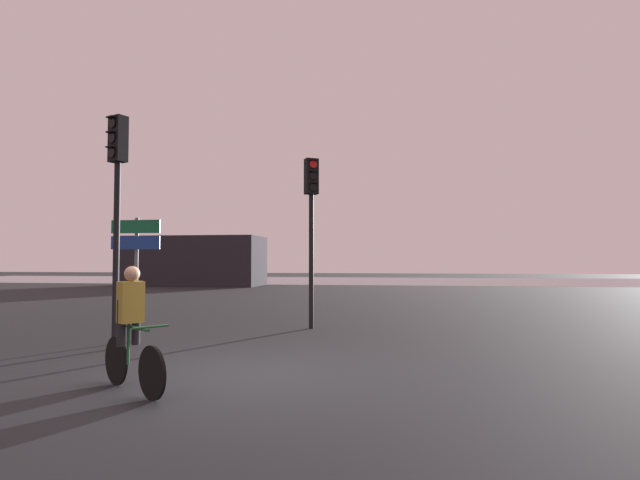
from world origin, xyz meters
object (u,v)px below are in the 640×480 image
(direction_sign_post, at_px, (136,256))
(cyclist, at_px, (131,328))
(traffic_light_near_left, at_px, (117,187))
(distant_building, at_px, (194,261))
(traffic_light_center, at_px, (311,210))

(direction_sign_post, relative_size, cyclist, 1.60)
(traffic_light_near_left, height_order, cyclist, traffic_light_near_left)
(distant_building, relative_size, traffic_light_center, 2.16)
(traffic_light_center, bearing_deg, cyclist, 47.30)
(traffic_light_center, bearing_deg, traffic_light_near_left, 15.80)
(traffic_light_center, relative_size, traffic_light_near_left, 0.95)
(distant_building, xyz_separation_m, direction_sign_post, (8.05, -22.50, 0.13))
(cyclist, bearing_deg, traffic_light_near_left, -109.02)
(distant_building, height_order, traffic_light_near_left, traffic_light_near_left)
(direction_sign_post, xyz_separation_m, cyclist, (2.00, -3.75, -0.97))
(traffic_light_near_left, xyz_separation_m, cyclist, (1.91, -2.83, -2.31))
(distant_building, bearing_deg, traffic_light_near_left, -70.83)
(direction_sign_post, bearing_deg, distant_building, -69.73)
(distant_building, relative_size, cyclist, 5.69)
(traffic_light_center, relative_size, direction_sign_post, 1.64)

